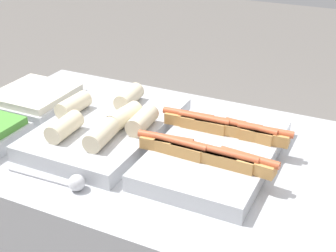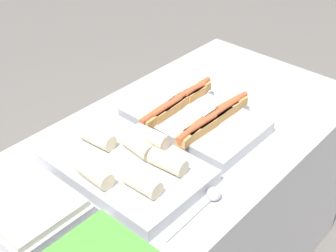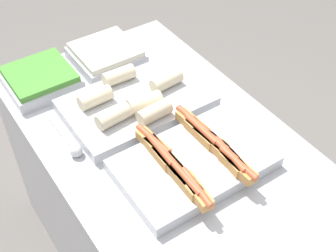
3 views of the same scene
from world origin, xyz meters
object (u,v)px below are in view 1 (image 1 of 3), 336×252
tray_hotdogs (216,149)px  tray_wraps (108,125)px  tray_side_back (35,100)px  serving_spoon_near (70,182)px

tray_hotdogs → tray_wraps: tray_wraps is taller
tray_side_back → tray_hotdogs: bearing=-4.1°
tray_wraps → tray_side_back: tray_wraps is taller
tray_side_back → serving_spoon_near: size_ratio=1.06×
serving_spoon_near → tray_side_back: bearing=139.2°
tray_wraps → tray_side_back: bearing=170.6°
tray_wraps → serving_spoon_near: size_ratio=2.13×
tray_side_back → tray_wraps: bearing=-9.4°
tray_side_back → serving_spoon_near: tray_side_back is taller
tray_hotdogs → tray_side_back: size_ratio=1.89×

